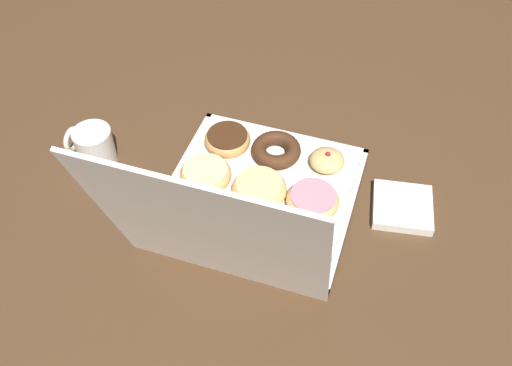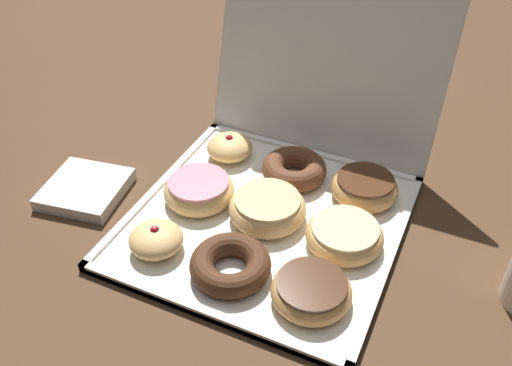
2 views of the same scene
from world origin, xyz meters
name	(u,v)px [view 1 (image 1 of 2)]	position (x,y,z in m)	size (l,w,h in m)	color
ground_plane	(260,196)	(0.00, 0.00, 0.00)	(3.00, 3.00, 0.00)	#4C331E
donut_box	(260,194)	(0.00, 0.00, 0.01)	(0.41, 0.41, 0.01)	white
box_lid_open	(210,236)	(0.00, 0.27, 0.20)	(0.41, 0.43, 0.01)	white
jelly_filled_donut_0	(327,160)	(-0.12, -0.13, 0.03)	(0.08, 0.08, 0.04)	#E5B770
chocolate_cake_ring_donut_1	(275,150)	(0.00, -0.12, 0.03)	(0.12, 0.12, 0.03)	#472816
chocolate_frosted_donut_2	(227,139)	(0.12, -0.12, 0.03)	(0.11, 0.11, 0.03)	tan
pink_frosted_donut_3	(313,200)	(-0.12, 0.00, 0.03)	(0.12, 0.12, 0.04)	#E5B770
glazed_ring_donut_4	(258,189)	(0.00, 0.01, 0.03)	(0.12, 0.12, 0.04)	#E5B770
glazed_ring_donut_5	(206,174)	(0.13, 0.00, 0.03)	(0.12, 0.12, 0.04)	tan
jelly_filled_donut_6	(301,248)	(-0.13, 0.13, 0.03)	(0.08, 0.08, 0.05)	#E5B770
chocolate_cake_ring_donut_7	(240,228)	(0.00, 0.12, 0.03)	(0.11, 0.11, 0.04)	#59331E
chocolate_frosted_donut_8	(187,214)	(0.12, 0.12, 0.03)	(0.11, 0.11, 0.04)	tan
coffee_mug	(93,145)	(0.40, 0.01, 0.05)	(0.11, 0.09, 0.09)	white
napkin_stack	(402,207)	(-0.31, -0.06, 0.01)	(0.13, 0.13, 0.02)	white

